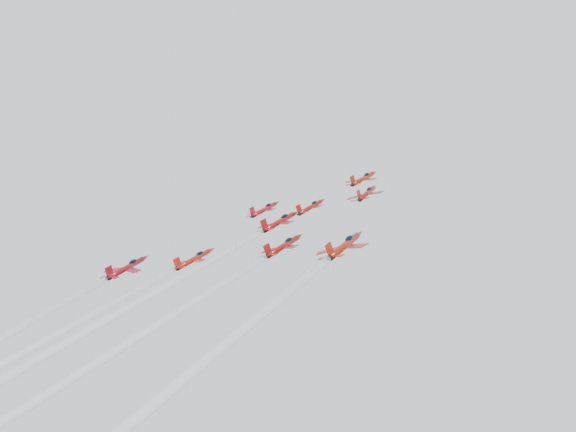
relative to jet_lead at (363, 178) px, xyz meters
The scene contains 8 objects.
jet_lead is the anchor object (origin of this frame).
jet_row2_left 27.10m from the jet_lead, 139.40° to the right, with size 9.24×12.04×6.92m.
jet_row2_center 22.95m from the jet_lead, 99.05° to the right, with size 8.71×11.35×6.53m.
jet_row2_right 19.06m from the jet_lead, 58.93° to the right, with size 9.26×12.07×6.94m.
jet_center 81.84m from the jet_lead, 94.78° to the right, with size 10.17×98.47×51.79m.
jet_rear_left 97.23m from the jet_lead, 99.55° to the right, with size 8.83×85.57×45.01m.
jet_rear_right 94.70m from the jet_lead, 85.61° to the right, with size 9.13×88.39×46.49m.
jet_rear_farright 105.25m from the jet_lead, 76.74° to the right, with size 10.27×99.49×52.33m.
Camera 1 is at (81.53, -113.80, 117.16)m, focal length 40.00 mm.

